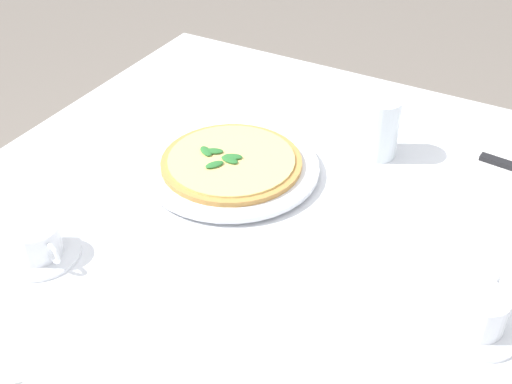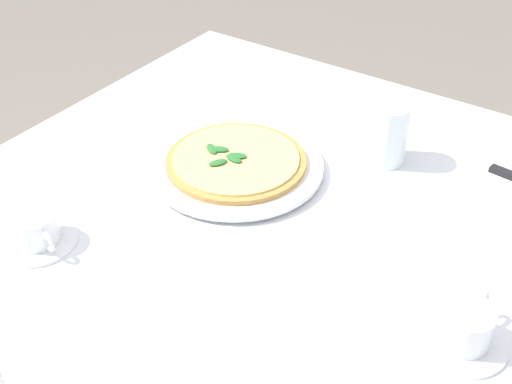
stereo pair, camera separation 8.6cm
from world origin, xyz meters
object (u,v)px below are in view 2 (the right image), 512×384
Objects in this scene: coffee_cup_near_right at (36,230)px; water_glass_far_right at (388,135)px; pizza_plate at (236,167)px; pizza at (236,160)px; coffee_cup_center_back at (464,328)px.

water_glass_far_right reaches higher than coffee_cup_near_right.
pizza_plate is 0.01m from pizza.
coffee_cup_center_back is at bearing -18.12° from pizza_plate.
pizza is 0.38m from coffee_cup_near_right.
pizza is at bearing 161.92° from coffee_cup_center_back.
pizza_plate is at bearing 25.02° from pizza.
water_glass_far_right reaches higher than pizza.
coffee_cup_near_right reaches higher than pizza_plate.
pizza_plate is 2.75× the size of water_glass_far_right.
pizza_plate is 2.50× the size of coffee_cup_near_right.
pizza is 1.98× the size of coffee_cup_center_back.
coffee_cup_center_back reaches higher than pizza_plate.
water_glass_far_right is at bearing 42.08° from pizza.
pizza_plate is 0.38m from coffee_cup_near_right.
coffee_cup_near_right is at bearing -123.82° from water_glass_far_right.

